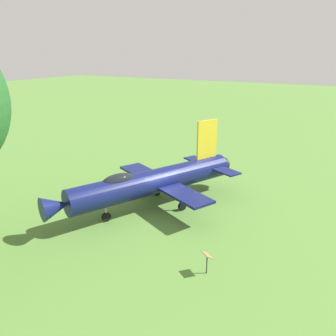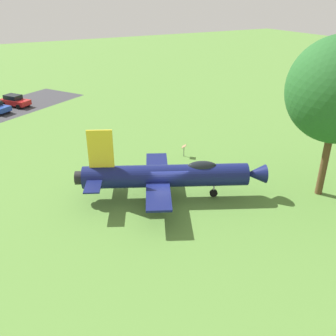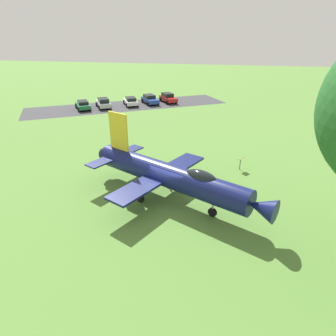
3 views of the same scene
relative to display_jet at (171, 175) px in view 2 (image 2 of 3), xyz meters
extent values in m
plane|color=#568438|center=(-0.16, -0.33, -1.91)|extent=(200.00, 200.00, 0.00)
cylinder|color=#111951|center=(-0.16, -0.33, -0.05)|extent=(6.73, 11.68, 1.67)
cone|color=#111951|center=(2.71, 5.69, -0.05)|extent=(1.97, 2.05, 1.42)
cylinder|color=black|center=(-2.88, -6.04, -0.05)|extent=(1.16, 0.97, 1.00)
ellipsoid|color=black|center=(0.99, 2.08, 0.66)|extent=(1.76, 2.37, 0.84)
cube|color=yellow|center=(-2.14, -4.50, 2.20)|extent=(0.90, 1.69, 2.84)
cube|color=#111951|center=(-2.83, 0.27, -0.26)|extent=(4.04, 3.11, 0.16)
cube|color=#111951|center=(1.99, -2.03, -0.26)|extent=(4.04, 3.11, 0.16)
cube|color=#111951|center=(-3.92, -4.19, 0.12)|extent=(2.10, 1.77, 0.10)
cube|color=#111951|center=(-0.79, -5.68, 0.12)|extent=(2.10, 1.77, 0.10)
cylinder|color=#A5A8AD|center=(1.41, 2.96, -0.91)|extent=(0.12, 0.12, 1.39)
cylinder|color=black|center=(1.41, 2.96, -1.61)|extent=(0.42, 0.62, 0.60)
cylinder|color=#A5A8AD|center=(-2.07, -0.77, -0.91)|extent=(0.12, 0.12, 1.39)
cylinder|color=black|center=(-2.07, -0.77, -1.61)|extent=(0.42, 0.62, 0.60)
cylinder|color=#A5A8AD|center=(0.70, -2.09, -0.91)|extent=(0.12, 0.12, 1.39)
cylinder|color=black|center=(0.70, -2.09, -1.61)|extent=(0.42, 0.62, 0.60)
cylinder|color=brown|center=(4.83, 10.44, 1.15)|extent=(0.53, 0.53, 6.11)
cylinder|color=#333333|center=(-6.19, 4.80, -1.46)|extent=(0.06, 0.06, 0.90)
cube|color=olive|center=(-6.19, 4.80, -0.89)|extent=(0.72, 0.67, 0.25)
cube|color=red|center=(-31.26, -6.82, -1.27)|extent=(4.33, 3.81, 0.63)
cube|color=black|center=(-31.52, -7.01, -0.66)|extent=(2.58, 2.43, 0.60)
cylinder|color=black|center=(-30.68, -5.32, -1.59)|extent=(0.65, 0.55, 0.64)
cylinder|color=black|center=(-29.65, -6.73, -1.59)|extent=(0.65, 0.55, 0.64)
cylinder|color=black|center=(-32.86, -6.91, -1.59)|extent=(0.65, 0.55, 0.64)
cylinder|color=black|center=(-31.84, -8.32, -1.59)|extent=(0.65, 0.55, 0.64)
cylinder|color=black|center=(-28.95, -8.05, -1.59)|extent=(0.65, 0.55, 0.64)
camera|label=1|loc=(-11.29, 17.83, 8.27)|focal=36.25mm
camera|label=2|loc=(21.23, -11.63, 12.35)|focal=39.36mm
camera|label=3|loc=(17.10, 3.35, 8.80)|focal=30.57mm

